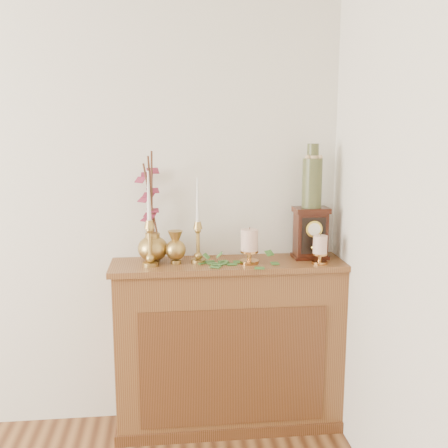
{
  "coord_description": "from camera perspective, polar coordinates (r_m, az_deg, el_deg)",
  "views": [
    {
      "loc": [
        1.08,
        -0.55,
        1.62
      ],
      "look_at": [
        1.36,
        2.05,
        1.14
      ],
      "focal_mm": 42.0,
      "sensor_mm": 36.0,
      "label": 1
    }
  ],
  "objects": [
    {
      "name": "pillar_candle_right",
      "position": [
        2.73,
        10.41,
        -2.6
      ],
      "size": [
        0.08,
        0.08,
        0.16
      ],
      "rotation": [
        0.0,
        0.0,
        -0.36
      ],
      "color": "#BC8142",
      "rests_on": "console_shelf"
    },
    {
      "name": "candlestick_center",
      "position": [
        2.7,
        -2.86,
        -1.24
      ],
      "size": [
        0.07,
        0.07,
        0.44
      ],
      "rotation": [
        0.0,
        0.0,
        0.43
      ],
      "color": "#A18940",
      "rests_on": "console_shelf"
    },
    {
      "name": "ceramic_vase",
      "position": [
        2.8,
        9.57,
        4.84
      ],
      "size": [
        0.1,
        0.1,
        0.34
      ],
      "rotation": [
        0.0,
        0.0,
        0.02
      ],
      "color": "#172F25",
      "rests_on": "mantel_clock"
    },
    {
      "name": "console_shelf",
      "position": [
        2.92,
        0.6,
        -13.52
      ],
      "size": [
        1.24,
        0.34,
        0.93
      ],
      "color": "brown",
      "rests_on": "ground"
    },
    {
      "name": "bud_vase",
      "position": [
        2.71,
        -5.3,
        -2.55
      ],
      "size": [
        0.11,
        0.11,
        0.17
      ],
      "rotation": [
        0.0,
        0.0,
        0.04
      ],
      "color": "#A18940",
      "rests_on": "console_shelf"
    },
    {
      "name": "mantel_clock",
      "position": [
        2.84,
        9.41,
        -1.02
      ],
      "size": [
        0.19,
        0.13,
        0.28
      ],
      "rotation": [
        0.0,
        0.0,
        0.02
      ],
      "color": "#37150B",
      "rests_on": "console_shelf"
    },
    {
      "name": "ivy_garland",
      "position": [
        2.67,
        2.1,
        -4.25
      ],
      "size": [
        0.44,
        0.16,
        0.08
      ],
      "rotation": [
        0.0,
        0.0,
        -0.09
      ],
      "color": "#305E24",
      "rests_on": "console_shelf"
    },
    {
      "name": "ginger_jar",
      "position": [
        2.75,
        -8.06,
        1.33
      ],
      "size": [
        0.23,
        0.25,
        0.58
      ],
      "rotation": [
        0.0,
        0.0,
        -0.35
      ],
      "color": "#A18940",
      "rests_on": "console_shelf"
    },
    {
      "name": "candlestick_left",
      "position": [
        2.65,
        -8.09,
        -1.25
      ],
      "size": [
        0.08,
        0.08,
        0.48
      ],
      "rotation": [
        0.0,
        0.0,
        -0.24
      ],
      "color": "#A18940",
      "rests_on": "console_shelf"
    },
    {
      "name": "pillar_candle_left",
      "position": [
        2.69,
        2.78,
        -2.24
      ],
      "size": [
        0.1,
        0.1,
        0.19
      ],
      "rotation": [
        0.0,
        0.0,
        0.35
      ],
      "color": "#BC8142",
      "rests_on": "console_shelf"
    }
  ]
}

